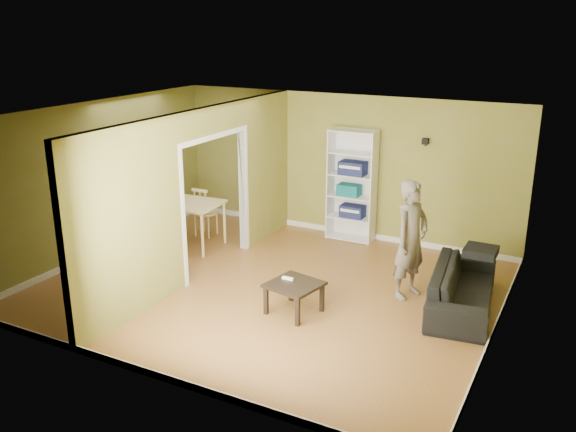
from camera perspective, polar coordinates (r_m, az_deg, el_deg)
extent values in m
plane|color=#936026|center=(9.24, -1.68, -6.67)|extent=(6.50, 6.50, 0.00)
plane|color=white|center=(8.50, -1.84, 9.49)|extent=(6.50, 6.50, 0.00)
plane|color=olive|center=(11.18, 5.15, 4.68)|extent=(6.50, 0.00, 6.50)
plane|color=olive|center=(6.66, -13.42, -5.03)|extent=(6.50, 0.00, 6.50)
plane|color=olive|center=(10.70, -17.17, 3.35)|extent=(0.00, 5.50, 5.50)
plane|color=olive|center=(7.80, 19.58, -2.18)|extent=(0.00, 5.50, 5.50)
cube|color=black|center=(10.53, 12.72, 6.84)|extent=(0.10, 0.10, 0.10)
imported|color=black|center=(8.80, 16.07, -5.94)|extent=(2.13, 1.11, 0.78)
imported|color=slate|center=(8.77, 11.48, -1.25)|extent=(0.89, 0.79, 2.03)
cube|color=white|center=(11.13, 4.02, 3.10)|extent=(0.02, 0.37, 2.02)
cube|color=white|center=(10.84, 8.04, 2.56)|extent=(0.02, 0.37, 2.02)
cube|color=white|center=(11.14, 6.34, 3.04)|extent=(0.85, 0.02, 2.02)
cube|color=white|center=(11.27, 5.84, -2.02)|extent=(0.81, 0.37, 0.02)
cube|color=white|center=(11.15, 5.90, -0.11)|extent=(0.81, 0.37, 0.02)
cube|color=white|center=(11.03, 5.97, 1.85)|extent=(0.81, 0.37, 0.02)
cube|color=white|center=(10.93, 6.04, 3.84)|extent=(0.81, 0.37, 0.02)
cube|color=white|center=(10.84, 6.10, 5.87)|extent=(0.81, 0.37, 0.02)
cube|color=white|center=(10.77, 6.17, 7.92)|extent=(0.81, 0.37, 0.02)
cube|color=navy|center=(11.10, 6.05, 0.46)|extent=(0.43, 0.28, 0.22)
cube|color=#1A7C75|center=(11.02, 5.72, 2.44)|extent=(0.40, 0.26, 0.20)
cube|color=#1D2748|center=(10.90, 6.08, 4.49)|extent=(0.46, 0.30, 0.24)
cube|color=#34271A|center=(8.31, 0.58, -6.44)|extent=(0.65, 0.65, 0.04)
cube|color=#34271A|center=(8.30, -1.98, -8.14)|extent=(0.05, 0.05, 0.40)
cube|color=#34271A|center=(8.07, 1.44, -8.92)|extent=(0.05, 0.05, 0.40)
cube|color=#34271A|center=(8.73, -0.21, -6.75)|extent=(0.05, 0.05, 0.40)
cube|color=#34271A|center=(8.52, 3.07, -7.45)|extent=(0.05, 0.05, 0.40)
cube|color=white|center=(8.41, -0.02, -5.86)|extent=(0.16, 0.04, 0.03)
cube|color=#EBDF91|center=(10.81, -9.75, 1.22)|extent=(1.29, 0.86, 0.04)
cylinder|color=#EBDF91|center=(11.02, -13.28, -0.89)|extent=(0.05, 0.05, 0.77)
cylinder|color=#EBDF91|center=(10.31, -8.26, -1.88)|extent=(0.05, 0.05, 0.77)
cylinder|color=#EBDF91|center=(11.56, -10.87, 0.17)|extent=(0.05, 0.05, 0.77)
cylinder|color=#EBDF91|center=(10.90, -5.96, -0.71)|extent=(0.05, 0.05, 0.77)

